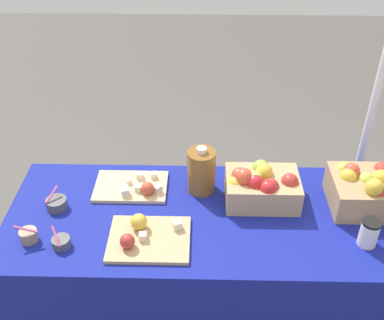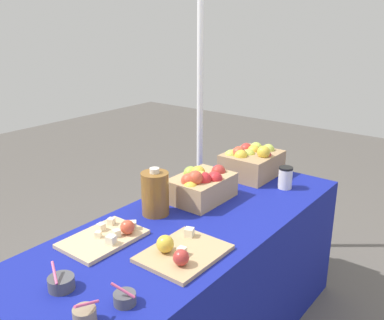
# 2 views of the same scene
# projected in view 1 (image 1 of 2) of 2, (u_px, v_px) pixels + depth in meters

# --- Properties ---
(ground_plane) EXTENTS (10.00, 10.00, 0.00)m
(ground_plane) POSITION_uv_depth(u_px,v_px,m) (208.00, 314.00, 2.62)
(ground_plane) COLOR #56514C
(table) EXTENTS (1.90, 0.76, 0.74)m
(table) POSITION_uv_depth(u_px,v_px,m) (210.00, 269.00, 2.40)
(table) COLOR navy
(table) RESTS_ON ground_plane
(apple_crate_left) EXTENTS (0.35, 0.29, 0.21)m
(apple_crate_left) POSITION_uv_depth(u_px,v_px,m) (369.00, 189.00, 2.19)
(apple_crate_left) COLOR tan
(apple_crate_left) RESTS_ON table
(apple_crate_middle) EXTENTS (0.34, 0.25, 0.20)m
(apple_crate_middle) POSITION_uv_depth(u_px,v_px,m) (261.00, 186.00, 2.22)
(apple_crate_middle) COLOR tan
(apple_crate_middle) RESTS_ON table
(cutting_board_front) EXTENTS (0.35, 0.28, 0.09)m
(cutting_board_front) POSITION_uv_depth(u_px,v_px,m) (146.00, 236.00, 2.04)
(cutting_board_front) COLOR tan
(cutting_board_front) RESTS_ON table
(cutting_board_back) EXTENTS (0.35, 0.24, 0.08)m
(cutting_board_back) POSITION_uv_depth(u_px,v_px,m) (134.00, 187.00, 2.33)
(cutting_board_back) COLOR #D1B284
(cutting_board_back) RESTS_ON table
(sample_bowl_near) EXTENTS (0.10, 0.08, 0.10)m
(sample_bowl_near) POSITION_uv_depth(u_px,v_px,m) (29.00, 235.00, 2.04)
(sample_bowl_near) COLOR gray
(sample_bowl_near) RESTS_ON table
(sample_bowl_mid) EXTENTS (0.08, 0.09, 0.09)m
(sample_bowl_mid) POSITION_uv_depth(u_px,v_px,m) (61.00, 242.00, 2.01)
(sample_bowl_mid) COLOR #4C4C51
(sample_bowl_mid) RESTS_ON table
(sample_bowl_far) EXTENTS (0.10, 0.10, 0.10)m
(sample_bowl_far) POSITION_uv_depth(u_px,v_px,m) (57.00, 203.00, 2.21)
(sample_bowl_far) COLOR #4C4C51
(sample_bowl_far) RESTS_ON table
(cider_jug) EXTENTS (0.14, 0.14, 0.24)m
(cider_jug) POSITION_uv_depth(u_px,v_px,m) (201.00, 171.00, 2.28)
(cider_jug) COLOR brown
(cider_jug) RESTS_ON table
(coffee_cup) EXTENTS (0.08, 0.08, 0.13)m
(coffee_cup) POSITION_uv_depth(u_px,v_px,m) (369.00, 233.00, 2.00)
(coffee_cup) COLOR silver
(coffee_cup) RESTS_ON table
(tent_pole) EXTENTS (0.04, 0.04, 1.98)m
(tent_pole) POSITION_uv_depth(u_px,v_px,m) (373.00, 106.00, 2.51)
(tent_pole) COLOR white
(tent_pole) RESTS_ON ground_plane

